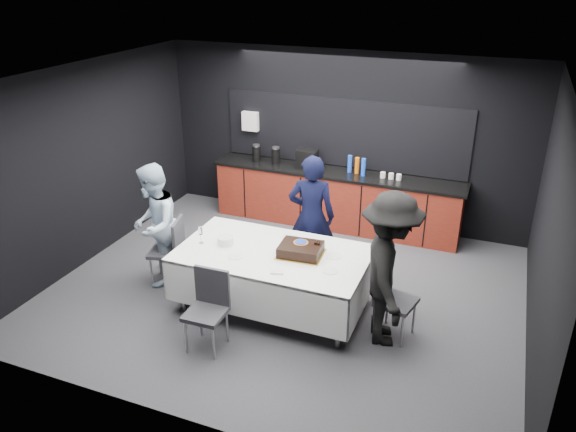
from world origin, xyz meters
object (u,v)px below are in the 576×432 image
Objects in this scene: chair_right at (390,293)px; person_left at (154,225)px; cake_assembly at (301,250)px; chair_left at (171,246)px; champagne_flute at (200,232)px; person_right at (389,270)px; plate_stack at (226,241)px; person_center at (311,217)px; chair_near at (209,303)px; party_table at (273,262)px.

chair_right is 0.56× the size of person_left.
cake_assembly reaches higher than chair_left.
chair_left is at bearing 162.67° from champagne_flute.
plate_stack is at bearing 69.76° from person_right.
person_left is (-1.08, 0.05, 0.00)m from plate_stack.
cake_assembly is 0.33× the size of person_center.
chair_near reaches higher than plate_stack.
chair_left is (-0.58, 0.18, -0.40)m from champagne_flute.
person_center is at bearing 32.34° from person_right.
person_left is (-1.33, 0.98, 0.30)m from chair_near.
party_table is 1.04m from chair_near.
person_left is (-3.17, 0.03, 0.30)m from chair_right.
chair_left is at bearing 137.81° from chair_near.
cake_assembly is 2.05m from person_left.
champagne_flute reaches higher than plate_stack.
chair_right is 0.53× the size of person_center.
chair_left is at bearing 82.28° from person_left.
champagne_flute is at bearing -173.06° from party_table.
chair_right is 2.07m from chair_near.
person_left reaches higher than plate_stack.
champagne_flute is at bearing 31.90° from person_center.
chair_left is at bearing 179.89° from cake_assembly.
party_table is at bearing -2.54° from chair_left.
chair_near is (0.26, -0.93, -0.30)m from plate_stack.
person_right is (1.82, 0.83, 0.37)m from chair_near.
cake_assembly is 0.61× the size of chair_near.
person_center is at bearing 101.46° from cake_assembly.
chair_near is (-0.37, -0.96, -0.11)m from party_table.
cake_assembly is 0.61× the size of chair_left.
person_right is (1.11, -0.20, 0.06)m from cake_assembly.
person_left is (-1.71, 0.02, 0.19)m from party_table.
plate_stack is 0.11× the size of person_right.
champagne_flute reaches higher than party_table.
party_table is 2.51× the size of chair_near.
cake_assembly is 0.97m from plate_stack.
party_table is 4.08× the size of cake_assembly.
person_right reaches higher than chair_right.
cake_assembly is (0.34, 0.06, 0.21)m from party_table.
chair_left is (-0.88, 0.09, -0.30)m from plate_stack.
person_center is 0.96× the size of person_right.
chair_right is (2.97, -0.07, 0.00)m from chair_left.
person_right is at bearing -0.47° from champagne_flute.
chair_right is (1.46, -0.01, -0.11)m from party_table.
plate_stack is 0.22× the size of chair_near.
plate_stack is at bearing -179.52° from chair_right.
chair_left is 0.36m from person_left.
person_left is at bearing 13.93° from person_center.
chair_right is 1.00× the size of chair_near.
cake_assembly is at bearing -0.11° from chair_left.
champagne_flute is at bearing -172.08° from cake_assembly.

